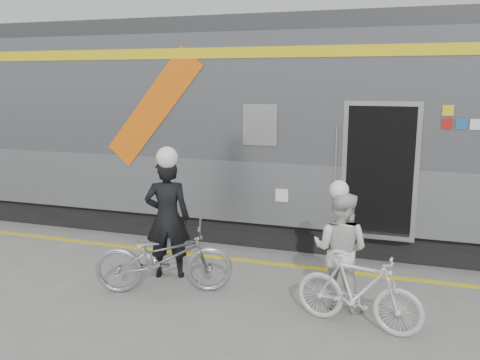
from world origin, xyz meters
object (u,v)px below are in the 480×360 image
at_px(bicycle_left, 164,257).
at_px(woman, 340,250).
at_px(man, 167,218).
at_px(bicycle_right, 358,291).

bearing_deg(bicycle_left, woman, -103.36).
bearing_deg(man, woman, 154.23).
distance_m(man, bicycle_left, 0.72).
xyz_separation_m(man, bicycle_left, (0.20, -0.55, -0.42)).
xyz_separation_m(man, bicycle_right, (2.95, -0.79, -0.45)).
bearing_deg(man, bicycle_right, 144.40).
distance_m(man, bicycle_right, 3.08).
xyz_separation_m(woman, bicycle_right, (0.30, -0.55, -0.31)).
bearing_deg(bicycle_right, man, 86.86).
distance_m(man, woman, 2.66).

